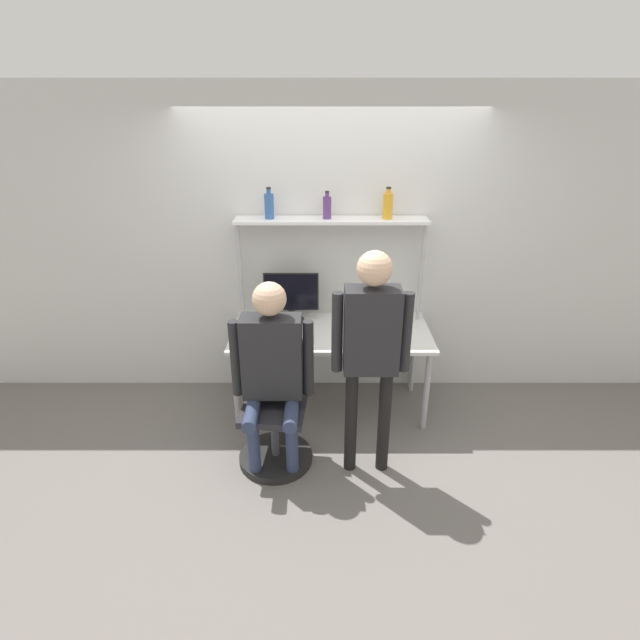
{
  "coord_description": "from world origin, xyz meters",
  "views": [
    {
      "loc": [
        -0.09,
        -3.42,
        2.57
      ],
      "look_at": [
        -0.09,
        -0.14,
        1.1
      ],
      "focal_mm": 28.0,
      "sensor_mm": 36.0,
      "label": 1
    }
  ],
  "objects": [
    {
      "name": "laptop",
      "position": [
        -0.46,
        0.23,
        0.81
      ],
      "size": [
        0.29,
        0.21,
        0.2
      ],
      "color": "#333338",
      "rests_on": "desk"
    },
    {
      "name": "wall_back",
      "position": [
        0.0,
        0.83,
        1.35
      ],
      "size": [
        8.0,
        0.06,
        2.7
      ],
      "color": "silver",
      "rests_on": "ground_plane"
    },
    {
      "name": "bottle_amber",
      "position": [
        0.46,
        0.67,
        1.76
      ],
      "size": [
        0.08,
        0.08,
        0.26
      ],
      "color": "gold",
      "rests_on": "shelf_unit"
    },
    {
      "name": "bottle_blue",
      "position": [
        -0.51,
        0.67,
        1.76
      ],
      "size": [
        0.08,
        0.08,
        0.25
      ],
      "color": "#335999",
      "rests_on": "shelf_unit"
    },
    {
      "name": "desk",
      "position": [
        0.0,
        0.41,
        0.68
      ],
      "size": [
        1.68,
        0.78,
        0.75
      ],
      "color": "silver",
      "rests_on": "ground_plane"
    },
    {
      "name": "person_seated",
      "position": [
        -0.43,
        -0.34,
        0.86
      ],
      "size": [
        0.59,
        0.48,
        1.45
      ],
      "color": "#2D3856",
      "rests_on": "ground_plane"
    },
    {
      "name": "monitor",
      "position": [
        -0.34,
        0.64,
        0.98
      ],
      "size": [
        0.48,
        0.22,
        0.44
      ],
      "color": "black",
      "rests_on": "desk"
    },
    {
      "name": "person_standing",
      "position": [
        0.25,
        -0.42,
        1.08
      ],
      "size": [
        0.54,
        0.23,
        1.69
      ],
      "color": "black",
      "rests_on": "ground_plane"
    },
    {
      "name": "bottle_purple",
      "position": [
        -0.04,
        0.67,
        1.75
      ],
      "size": [
        0.07,
        0.07,
        0.22
      ],
      "color": "#593372",
      "rests_on": "shelf_unit"
    },
    {
      "name": "shelf_unit",
      "position": [
        0.0,
        0.67,
        1.4
      ],
      "size": [
        1.6,
        0.25,
        1.65
      ],
      "color": "white",
      "rests_on": "ground_plane"
    },
    {
      "name": "ground_plane",
      "position": [
        0.0,
        0.0,
        0.0
      ],
      "size": [
        12.0,
        12.0,
        0.0
      ],
      "primitive_type": "plane",
      "color": "slate"
    },
    {
      "name": "cell_phone",
      "position": [
        -0.18,
        0.24,
        0.75
      ],
      "size": [
        0.07,
        0.15,
        0.01
      ],
      "color": "#264C8C",
      "rests_on": "desk"
    },
    {
      "name": "office_chair",
      "position": [
        -0.43,
        -0.3,
        0.3
      ],
      "size": [
        0.56,
        0.56,
        0.95
      ],
      "color": "black",
      "rests_on": "ground_plane"
    }
  ]
}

